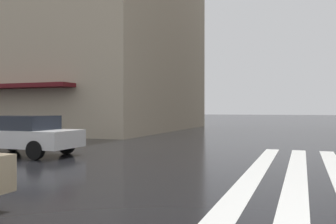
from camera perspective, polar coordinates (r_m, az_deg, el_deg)
The scene contains 2 objects.
haussmann_block_mid at distance 32.79m, azimuth -15.96°, elevation 13.26°, with size 18.16×20.02×18.26m.
car_white at distance 13.92m, azimuth -22.11°, elevation -3.22°, with size 1.85×4.10×1.41m.
Camera 1 is at (-4.71, 2.99, 1.63)m, focal length 38.45 mm.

